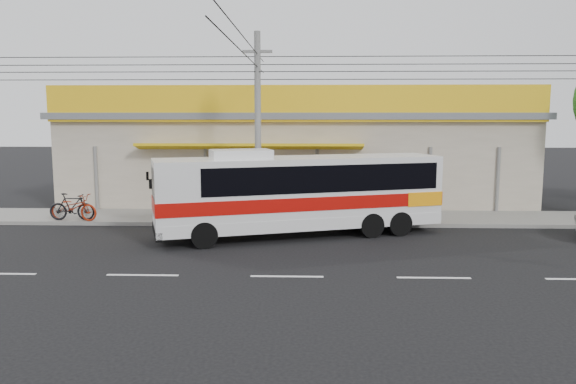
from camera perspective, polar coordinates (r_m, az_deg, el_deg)
name	(u,v)px	position (r m, az deg, el deg)	size (l,w,h in m)	color
ground	(290,254)	(17.96, 0.17, -6.34)	(120.00, 120.00, 0.00)	black
sidewalk	(294,218)	(23.81, 0.60, -2.63)	(30.00, 3.20, 0.15)	slate
lane_markings	(287,277)	(15.55, -0.11, -8.59)	(50.00, 0.12, 0.01)	silver
storefront_building	(296,156)	(29.03, 0.84, 3.69)	(22.60, 9.20, 5.70)	#A59985
coach_bus	(304,189)	(20.37, 1.64, 0.26)	(10.56, 5.30, 3.20)	silver
motorbike_red	(74,207)	(24.31, -20.93, -1.46)	(0.72, 2.05, 1.08)	maroon
motorbike_dark	(72,207)	(24.34, -21.10, -1.42)	(0.52, 1.85, 1.11)	black
utility_pole	(257,67)	(21.76, -3.12, 12.58)	(34.00, 14.00, 7.52)	slate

